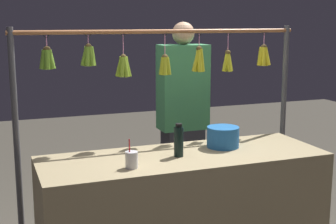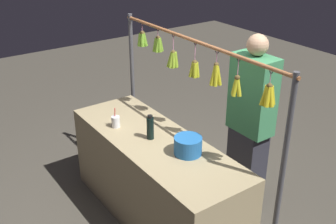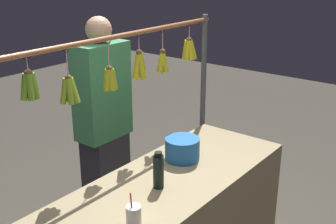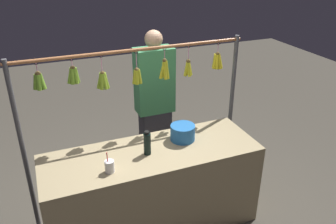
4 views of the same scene
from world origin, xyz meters
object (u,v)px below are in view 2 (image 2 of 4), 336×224
(blue_bucket, at_px, (188,146))
(vendor_person, at_px, (250,127))
(drink_cup, at_px, (116,122))
(water_bottle, at_px, (150,128))

(blue_bucket, xyz_separation_m, vendor_person, (0.01, -0.75, -0.06))
(blue_bucket, height_order, vendor_person, vendor_person)
(drink_cup, height_order, vendor_person, vendor_person)
(drink_cup, xyz_separation_m, vendor_person, (-0.77, -1.01, -0.04))
(blue_bucket, bearing_deg, water_bottle, 16.22)
(drink_cup, bearing_deg, blue_bucket, -161.54)
(vendor_person, bearing_deg, water_bottle, 65.92)
(blue_bucket, bearing_deg, drink_cup, 18.46)
(water_bottle, height_order, vendor_person, vendor_person)
(water_bottle, relative_size, vendor_person, 0.13)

